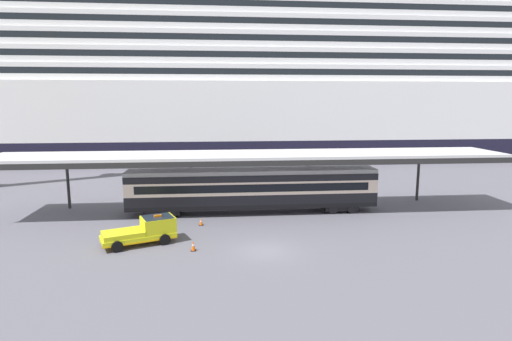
# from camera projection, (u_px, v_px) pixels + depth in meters

# --- Properties ---
(ground_plane) EXTENTS (400.00, 400.00, 0.00)m
(ground_plane) POSITION_uv_depth(u_px,v_px,m) (266.00, 251.00, 29.14)
(ground_plane) COLOR #5B5A64
(cruise_ship) EXTENTS (168.51, 23.40, 37.98)m
(cruise_ship) POSITION_uv_depth(u_px,v_px,m) (232.00, 85.00, 75.77)
(cruise_ship) COLOR black
(cruise_ship) RESTS_ON ground
(platform_canopy) EXTENTS (46.92, 6.31, 5.52)m
(platform_canopy) POSITION_uv_depth(u_px,v_px,m) (252.00, 156.00, 38.69)
(platform_canopy) COLOR silver
(platform_canopy) RESTS_ON ground
(train_carriage) EXTENTS (22.88, 2.81, 4.11)m
(train_carriage) POSITION_uv_depth(u_px,v_px,m) (253.00, 188.00, 38.80)
(train_carriage) COLOR black
(train_carriage) RESTS_ON ground
(service_truck) EXTENTS (5.58, 3.79, 2.02)m
(service_truck) POSITION_uv_depth(u_px,v_px,m) (146.00, 230.00, 30.62)
(service_truck) COLOR yellow
(service_truck) RESTS_ON ground
(traffic_cone_near) EXTENTS (0.36, 0.36, 0.72)m
(traffic_cone_near) POSITION_uv_depth(u_px,v_px,m) (193.00, 246.00, 29.16)
(traffic_cone_near) COLOR black
(traffic_cone_near) RESTS_ON ground
(traffic_cone_mid) EXTENTS (0.36, 0.36, 0.61)m
(traffic_cone_mid) POSITION_uv_depth(u_px,v_px,m) (201.00, 222.00, 35.12)
(traffic_cone_mid) COLOR black
(traffic_cone_mid) RESTS_ON ground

